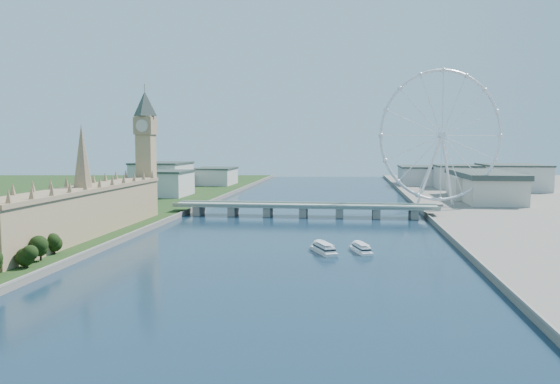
# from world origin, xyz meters

# --- Properties ---
(ground) EXTENTS (2000.00, 2000.00, 0.00)m
(ground) POSITION_xyz_m (0.00, 0.00, 0.00)
(ground) COLOR #1A324A
(ground) RESTS_ON ground
(parliament_range) EXTENTS (24.00, 200.00, 70.00)m
(parliament_range) POSITION_xyz_m (-128.00, 170.00, 18.48)
(parliament_range) COLOR tan
(parliament_range) RESTS_ON ground
(big_ben) EXTENTS (20.02, 20.02, 110.00)m
(big_ben) POSITION_xyz_m (-128.00, 278.00, 66.57)
(big_ben) COLOR tan
(big_ben) RESTS_ON ground
(westminster_bridge) EXTENTS (220.00, 22.00, 9.50)m
(westminster_bridge) POSITION_xyz_m (0.00, 300.00, 6.63)
(westminster_bridge) COLOR gray
(westminster_bridge) RESTS_ON ground
(london_eye) EXTENTS (113.60, 39.12, 124.30)m
(london_eye) POSITION_xyz_m (119.98, 355.08, 67.52)
(london_eye) COLOR silver
(london_eye) RESTS_ON ground
(county_hall) EXTENTS (54.00, 144.00, 35.00)m
(county_hall) POSITION_xyz_m (175.00, 430.00, 0.00)
(county_hall) COLOR beige
(county_hall) RESTS_ON ground
(city_skyline) EXTENTS (505.00, 280.00, 32.00)m
(city_skyline) POSITION_xyz_m (39.22, 560.08, 16.96)
(city_skyline) COLOR beige
(city_skyline) RESTS_ON ground
(tour_boat_near) EXTENTS (17.95, 28.80, 6.23)m
(tour_boat_near) POSITION_xyz_m (24.08, 146.84, 0.00)
(tour_boat_near) COLOR silver
(tour_boat_near) RESTS_ON ground
(tour_boat_far) EXTENTS (14.03, 26.57, 5.66)m
(tour_boat_far) POSITION_xyz_m (44.73, 151.13, 0.00)
(tour_boat_far) COLOR white
(tour_boat_far) RESTS_ON ground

